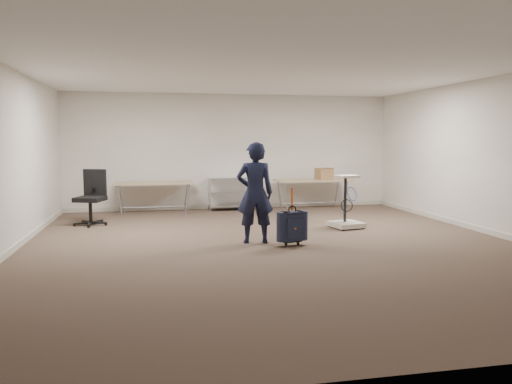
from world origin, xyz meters
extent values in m
plane|color=#4A392D|center=(0.00, 0.00, 0.00)|extent=(9.00, 9.00, 0.00)
plane|color=beige|center=(0.00, 4.50, 1.40)|extent=(8.00, 0.00, 8.00)
plane|color=beige|center=(0.00, -4.50, 1.40)|extent=(8.00, 0.00, 8.00)
plane|color=beige|center=(-4.00, 0.00, 1.40)|extent=(0.00, 9.00, 9.00)
plane|color=beige|center=(4.00, 0.00, 1.40)|extent=(0.00, 9.00, 9.00)
plane|color=white|center=(0.00, 0.00, 2.80)|extent=(8.00, 8.00, 0.00)
cube|color=beige|center=(0.00, 4.49, 0.05)|extent=(8.00, 0.02, 0.10)
cube|color=beige|center=(-3.99, 0.00, 0.05)|extent=(0.02, 9.00, 0.10)
cube|color=beige|center=(3.99, 0.00, 0.05)|extent=(0.02, 9.00, 0.10)
cube|color=#9D8660|center=(-1.90, 3.95, 0.71)|extent=(1.80, 0.75, 0.03)
cylinder|color=gray|center=(-1.90, 3.95, 0.15)|extent=(1.50, 0.02, 0.02)
cylinder|color=gray|center=(-2.65, 3.65, 0.35)|extent=(0.13, 0.04, 0.69)
cylinder|color=gray|center=(-1.15, 3.65, 0.35)|extent=(0.13, 0.04, 0.69)
cylinder|color=gray|center=(-2.65, 4.25, 0.35)|extent=(0.13, 0.04, 0.69)
cylinder|color=gray|center=(-1.15, 4.25, 0.35)|extent=(0.13, 0.04, 0.69)
cube|color=#9D8660|center=(1.90, 3.95, 0.71)|extent=(1.80, 0.75, 0.03)
cylinder|color=gray|center=(1.90, 3.95, 0.15)|extent=(1.50, 0.02, 0.02)
cylinder|color=gray|center=(1.15, 3.65, 0.35)|extent=(0.13, 0.04, 0.69)
cylinder|color=gray|center=(2.65, 3.65, 0.35)|extent=(0.13, 0.04, 0.69)
cylinder|color=gray|center=(1.15, 4.25, 0.35)|extent=(0.13, 0.04, 0.69)
cylinder|color=gray|center=(2.65, 4.25, 0.35)|extent=(0.13, 0.04, 0.69)
cylinder|color=silver|center=(-0.60, 3.98, 0.40)|extent=(0.02, 0.02, 0.80)
cylinder|color=silver|center=(0.60, 3.98, 0.40)|extent=(0.02, 0.02, 0.80)
cylinder|color=silver|center=(-0.60, 4.42, 0.40)|extent=(0.02, 0.02, 0.80)
cylinder|color=silver|center=(0.60, 4.42, 0.40)|extent=(0.02, 0.02, 0.80)
cube|color=silver|center=(0.00, 4.20, 0.10)|extent=(1.20, 0.45, 0.02)
cube|color=silver|center=(0.00, 4.20, 0.45)|extent=(1.20, 0.45, 0.02)
cube|color=silver|center=(0.00, 4.20, 0.78)|extent=(1.20, 0.45, 0.01)
imported|color=black|center=(-0.27, 0.28, 0.83)|extent=(0.64, 0.45, 1.66)
cube|color=#151C31|center=(0.27, -0.08, 0.32)|extent=(0.37, 0.26, 0.47)
cube|color=black|center=(0.26, -0.06, 0.08)|extent=(0.33, 0.20, 0.03)
cylinder|color=black|center=(0.16, -0.10, 0.03)|extent=(0.03, 0.07, 0.06)
cylinder|color=black|center=(0.37, -0.06, 0.03)|extent=(0.03, 0.07, 0.06)
torus|color=black|center=(0.27, -0.08, 0.58)|extent=(0.15, 0.05, 0.15)
cube|color=#E14C0B|center=(0.26, -0.06, 0.76)|extent=(0.03, 0.01, 0.36)
cylinder|color=black|center=(-3.14, 2.62, 0.05)|extent=(0.67, 0.67, 0.10)
cylinder|color=black|center=(-3.14, 2.62, 0.28)|extent=(0.07, 0.07, 0.45)
cube|color=black|center=(-3.14, 2.62, 0.52)|extent=(0.65, 0.65, 0.09)
cube|color=black|center=(-3.06, 2.85, 0.84)|extent=(0.46, 0.21, 0.53)
cube|color=beige|center=(1.74, 1.31, 0.07)|extent=(0.65, 0.65, 0.09)
cylinder|color=black|center=(1.52, 1.09, 0.02)|extent=(0.07, 0.07, 0.04)
cylinder|color=black|center=(1.74, 1.37, 0.55)|extent=(0.06, 0.06, 0.89)
cube|color=beige|center=(1.74, 1.31, 1.00)|extent=(0.45, 0.40, 0.04)
torus|color=blue|center=(1.80, 1.23, 0.67)|extent=(0.30, 0.17, 0.27)
cube|color=brown|center=(2.17, 3.87, 0.87)|extent=(0.44, 0.38, 0.28)
camera|label=1|loc=(-1.87, -7.67, 1.70)|focal=35.00mm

